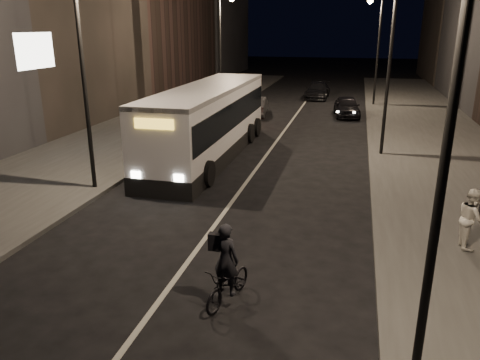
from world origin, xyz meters
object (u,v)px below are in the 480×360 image
Objects in this scene: car_near at (347,107)px; car_far at (318,91)px; streetlight_right_mid at (385,45)px; cyclist_on_bicycle at (228,277)px; streetlight_left_near at (88,51)px; streetlight_left_far at (224,38)px; city_bus at (209,119)px; streetlight_right_far at (376,37)px; car_mid at (256,106)px; pedestrian_woman at (471,218)px; streetlight_right_near at (436,85)px.

car_near reaches higher than car_far.
cyclist_on_bicycle is (-3.73, -14.39, -4.66)m from streetlight_right_mid.
cyclist_on_bicycle reaches higher than car_far.
streetlight_left_far is at bearing 90.00° from streetlight_left_near.
cyclist_on_bicycle is (4.37, -12.47, -1.18)m from city_bus.
streetlight_right_far is at bearing 64.81° from car_near.
streetlight_left_near is (-10.66, -24.00, 0.00)m from streetlight_right_far.
car_mid is at bearing -8.21° from streetlight_left_far.
streetlight_left_near is at bearing -101.79° from car_far.
car_near is at bearing 99.11° from streetlight_right_mid.
cyclist_on_bicycle is at bearing -101.31° from car_near.
pedestrian_woman is 0.36× the size of car_far.
city_bus is at bearing 119.90° from streetlight_right_near.
streetlight_right_mid is 14.62m from streetlight_left_far.
car_mid is (-8.17, 9.64, -4.67)m from streetlight_right_mid.
streetlight_right_near is at bearing -90.00° from streetlight_right_far.
streetlight_right_far and streetlight_left_far have the same top height.
cyclist_on_bicycle is at bearing -70.67° from city_bus.
streetlight_right_near reaches higher than city_bus.
streetlight_right_far is 7.26m from car_far.
streetlight_right_far reaches higher than car_mid.
streetlight_left_far is at bearing 29.55° from pedestrian_woman.
cyclist_on_bicycle is at bearing -96.99° from streetlight_right_far.
streetlight_right_far is at bearing 66.04° from streetlight_left_near.
car_far is (-4.53, 3.24, -4.66)m from streetlight_right_far.
streetlight_right_near is 1.95× the size of car_near.
streetlight_right_near is at bearing -93.08° from car_near.
streetlight_left_near reaches higher than car_mid.
car_far is (-2.80, 8.45, -0.01)m from car_near.
streetlight_right_near is 28.10m from streetlight_left_far.
city_bus is (-8.09, 14.08, -3.48)m from streetlight_right_near.
pedestrian_woman is (12.93, -20.19, -4.32)m from streetlight_left_far.
car_far is at bearing 80.47° from city_bus.
pedestrian_woman is (2.27, -26.19, -4.32)m from streetlight_right_far.
car_mid is (-10.44, 19.83, -0.34)m from pedestrian_woman.
streetlight_left_far is at bearing 102.18° from city_bus.
car_near is at bearing -176.74° from car_mid.
streetlight_right_far is 0.63× the size of city_bus.
streetlight_right_mid is 1.92× the size of car_mid.
streetlight_left_near reaches higher than cyclist_on_bicycle.
car_far is at bearing 103.25° from streetlight_right_mid.
city_bus is at bearing -114.30° from streetlight_right_far.
streetlight_right_near is 1.00× the size of streetlight_right_mid.
car_far is (-4.53, 35.24, -4.66)m from streetlight_right_near.
car_mid is at bearing 130.28° from streetlight_right_mid.
cyclist_on_bicycle reaches higher than car_near.
streetlight_right_near is 27.31m from car_mid.
car_mid is (2.50, 17.64, -4.67)m from streetlight_left_near.
streetlight_right_far is 11.36m from car_mid.
streetlight_left_near is 1.68× the size of car_far.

